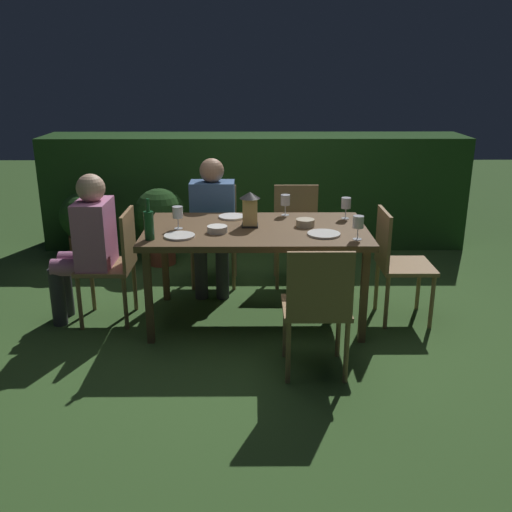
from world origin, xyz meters
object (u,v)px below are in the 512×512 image
green_bottle_on_table (149,224)px  bowl_bread (217,229)px  wine_glass_c (346,204)px  plate_b (232,217)px  person_in_blue (212,219)px  wine_glass_b (178,213)px  bowl_olives (305,223)px  chair_head_near (115,261)px  chair_side_right_a (214,230)px  potted_plant_corner (160,219)px  wine_glass_d (358,223)px  chair_head_far (397,260)px  plate_a (179,236)px  chair_side_left_b (317,305)px  lantern_centerpiece (250,207)px  person_in_pink (87,242)px  chair_side_right_b (296,229)px  wine_glass_a (285,201)px  potted_plant_by_hedge (84,223)px  plate_c (324,234)px  dining_table (256,235)px

green_bottle_on_table → bowl_bread: (0.46, 0.17, -0.08)m
wine_glass_c → plate_b: size_ratio=0.80×
person_in_blue → wine_glass_b: 0.75m
bowl_olives → chair_head_near: bearing=-178.5°
plate_b → chair_side_right_a: bearing=108.0°
green_bottle_on_table → potted_plant_corner: size_ratio=0.38×
wine_glass_d → bowl_bread: (-0.99, 0.18, -0.09)m
green_bottle_on_table → plate_b: bearing=47.3°
chair_head_far → wine_glass_d: bearing=-140.4°
green_bottle_on_table → plate_a: bearing=16.8°
chair_side_left_b → wine_glass_c: wine_glass_c is taller
lantern_centerpiece → bowl_olives: bearing=-0.7°
person_in_blue → plate_a: (-0.17, -0.90, 0.11)m
bowl_bread → person_in_pink: bearing=172.9°
chair_head_near → chair_side_right_b: same height
wine_glass_a → potted_plant_by_hedge: (-1.94, 1.01, -0.46)m
bowl_bread → potted_plant_corner: bearing=114.2°
chair_side_right_a → plate_b: chair_side_right_a is taller
chair_side_right_a → wine_glass_d: 1.63m
wine_glass_a → wine_glass_c: bearing=-13.1°
chair_side_right_b → plate_b: 0.84m
wine_glass_d → plate_b: bearing=145.8°
potted_plant_corner → wine_glass_d: bearing=-45.0°
chair_side_left_b → plate_b: size_ratio=4.10×
chair_head_near → wine_glass_c: wine_glass_c is taller
plate_c → plate_a: bearing=-177.7°
potted_plant_by_hedge → plate_c: bearing=-35.9°
dining_table → wine_glass_a: bearing=57.7°
lantern_centerpiece → wine_glass_d: 0.83m
person_in_blue → wine_glass_a: bearing=-25.2°
person_in_pink → lantern_centerpiece: 1.25m
chair_side_left_b → wine_glass_b: bearing=138.6°
wine_glass_a → wine_glass_b: bearing=-153.9°
green_bottle_on_table → wine_glass_b: 0.32m
chair_side_left_b → plate_b: (-0.56, 1.16, 0.26)m
person_in_pink → lantern_centerpiece: bearing=2.0°
green_bottle_on_table → wine_glass_d: 1.45m
wine_glass_d → bowl_bread: wine_glass_d is taller
dining_table → wine_glass_c: size_ratio=9.79×
wine_glass_d → wine_glass_a: bearing=124.2°
chair_side_right_a → plate_a: chair_side_right_a is taller
bowl_bread → potted_plant_corner: (-0.65, 1.46, -0.31)m
chair_head_far → chair_head_near: (-2.15, 0.00, 0.00)m
wine_glass_d → potted_plant_corner: (-1.64, 1.64, -0.40)m
wine_glass_d → plate_b: 1.09m
dining_table → bowl_olives: bowl_olives is taller
person_in_blue → potted_plant_corner: size_ratio=1.50×
chair_head_near → person_in_pink: (-0.20, 0.00, 0.15)m
green_bottle_on_table → plate_b: (0.55, 0.60, -0.10)m
lantern_centerpiece → plate_a: size_ratio=1.21×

